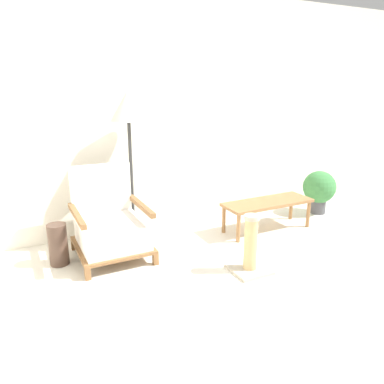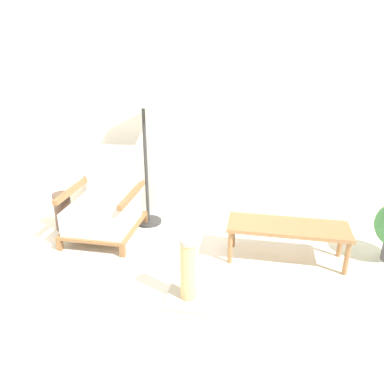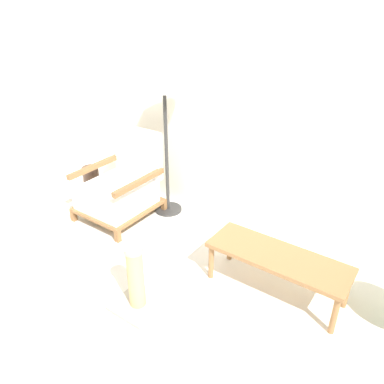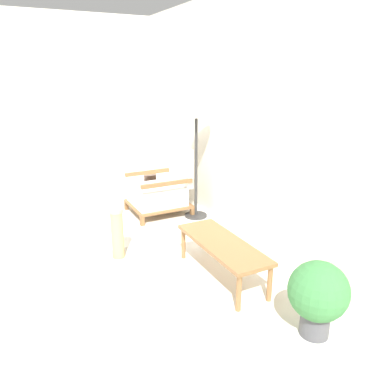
% 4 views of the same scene
% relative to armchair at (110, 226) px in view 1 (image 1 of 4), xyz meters
% --- Properties ---
extents(ground_plane, '(14.00, 14.00, 0.00)m').
position_rel_armchair_xyz_m(ground_plane, '(0.98, -1.44, -0.32)').
color(ground_plane, silver).
extents(wall_back, '(8.00, 0.06, 2.70)m').
position_rel_armchair_xyz_m(wall_back, '(0.98, 0.61, 1.03)').
color(wall_back, silver).
rests_on(wall_back, ground_plane).
extents(armchair, '(0.70, 0.75, 0.89)m').
position_rel_armchair_xyz_m(armchair, '(0.00, 0.00, 0.00)').
color(armchair, brown).
rests_on(armchair, ground_plane).
extents(floor_lamp, '(0.38, 0.38, 1.62)m').
position_rel_armchair_xyz_m(floor_lamp, '(0.35, 0.34, 1.06)').
color(floor_lamp, '#2D2D2D').
rests_on(floor_lamp, ground_plane).
extents(coffee_table, '(1.09, 0.39, 0.36)m').
position_rel_armchair_xyz_m(coffee_table, '(1.84, -0.16, -0.00)').
color(coffee_table, olive).
rests_on(coffee_table, ground_plane).
extents(vase, '(0.18, 0.18, 0.41)m').
position_rel_armchair_xyz_m(vase, '(-0.50, 0.03, -0.11)').
color(vase, '#473328').
rests_on(vase, ground_plane).
extents(potted_plant, '(0.43, 0.43, 0.57)m').
position_rel_armchair_xyz_m(potted_plant, '(2.83, 0.02, 0.02)').
color(potted_plant, '#4C4C51').
rests_on(potted_plant, ground_plane).
extents(scratching_post, '(0.35, 0.35, 0.55)m').
position_rel_armchair_xyz_m(scratching_post, '(1.06, -0.91, -0.11)').
color(scratching_post, '#B2A893').
rests_on(scratching_post, ground_plane).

